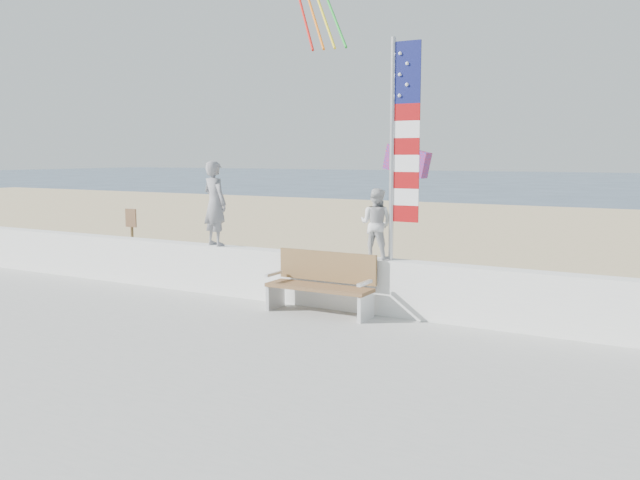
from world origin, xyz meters
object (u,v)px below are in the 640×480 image
at_px(adult, 215,203).
at_px(bench, 322,282).
at_px(child, 376,224).
at_px(flag, 400,140).

height_order(adult, bench, adult).
bearing_deg(adult, child, -163.20).
xyz_separation_m(adult, child, (3.30, 0.00, -0.21)).
height_order(bench, flag, flag).
distance_m(adult, bench, 2.84).
distance_m(child, flag, 1.39).
bearing_deg(bench, child, 30.99).
relative_size(adult, child, 1.37).
bearing_deg(adult, flag, -163.20).
bearing_deg(flag, adult, 180.00).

